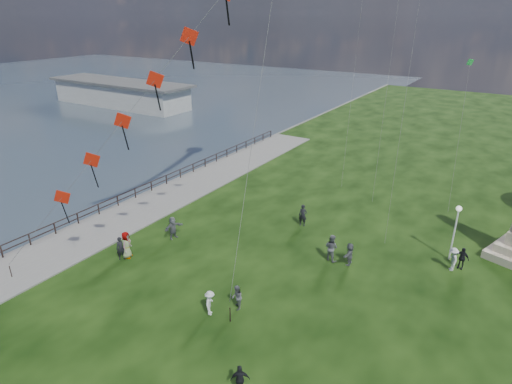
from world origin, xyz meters
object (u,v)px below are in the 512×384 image
Objects in this scene: person_1 at (237,298)px; person_10 at (126,245)px; person_11 at (350,254)px; person_5 at (173,228)px; person_3 at (240,379)px; person_8 at (453,259)px; person_0 at (121,248)px; pier_pavilion at (120,93)px; person_7 at (331,248)px; lamppost at (456,221)px; person_2 at (210,303)px; person_6 at (303,215)px; person_9 at (462,258)px.

person_10 reaches higher than person_1.
person_5 is at bearing -77.25° from person_11.
person_3 is 0.90× the size of person_8.
person_0 is 21.81m from person_8.
pier_pavilion is at bearing -163.27° from person_1.
person_8 reaches higher than person_11.
person_11 is at bearing -28.33° from pier_pavilion.
person_10 is at bearing -85.91° from person_8.
pier_pavilion is at bearing -137.73° from person_8.
person_7 reaches higher than person_3.
person_5 is at bearing -153.49° from person_1.
lamppost is 19.55m from person_5.
person_2 is 0.92× the size of person_8.
person_5 is 12.79m from person_11.
person_0 reaches higher than person_11.
pier_pavilion is 18.68× the size of person_8.
pier_pavilion is 20.21× the size of person_1.
lamppost is 22.31m from person_0.
person_6 is at bearing 150.22° from person_1.
person_7 is 13.82m from person_10.
person_0 is at bearing -142.72° from person_6.
person_0 is at bearing 178.76° from person_5.
person_2 reaches higher than person_3.
pier_pavilion reaches higher than person_9.
person_8 is at bearing -144.16° from person_7.
lamppost is 10.88m from person_6.
person_1 is at bearing -119.72° from person_9.
person_7 is (-6.78, -4.39, -1.91)m from lamppost.
person_1 is at bearing -127.42° from lamppost.
person_1 reaches higher than person_3.
person_9 is 22.19m from person_10.
person_9 is (10.99, 12.39, 0.02)m from person_2.
person_5 is 19.90m from person_9.
person_10 is at bearing -143.12° from person_6.
person_10 is (0.16, 0.36, 0.13)m from person_0.
person_10 is (-0.82, -3.69, 0.09)m from person_5.
person_1 is 14.29m from person_8.
person_5 is 11.56m from person_7.
person_9 is (11.47, 0.02, -0.12)m from person_6.
person_2 is 15.83m from person_8.
pier_pavilion reaches higher than person_3.
person_3 is 17.20m from person_9.
person_8 is at bearing 112.73° from person_11.
person_7 is at bearing -147.07° from lamppost.
person_0 is at bearing -63.53° from person_11.
person_3 is 0.76× the size of person_10.
person_6 is (-0.48, 12.37, 0.14)m from person_2.
person_0 is 0.94× the size of person_6.
person_8 is at bearing -58.26° from person_5.
person_0 is at bearing 132.67° from person_10.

